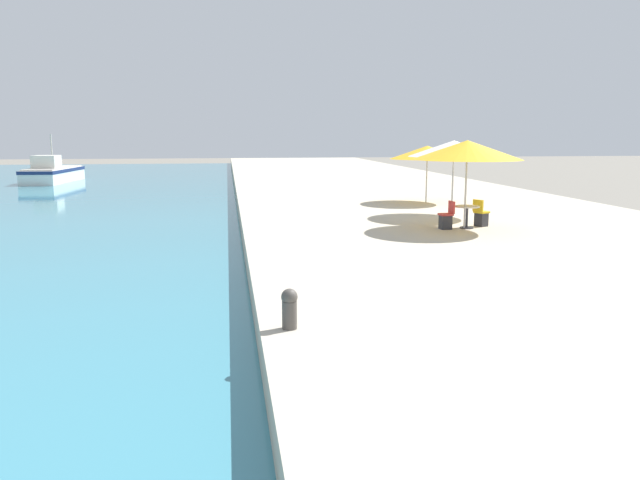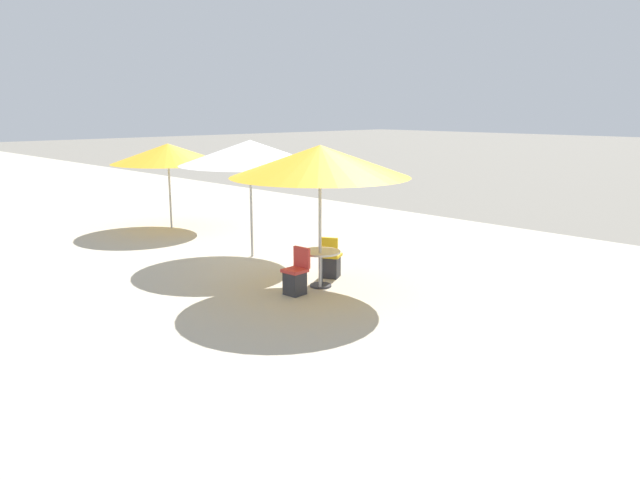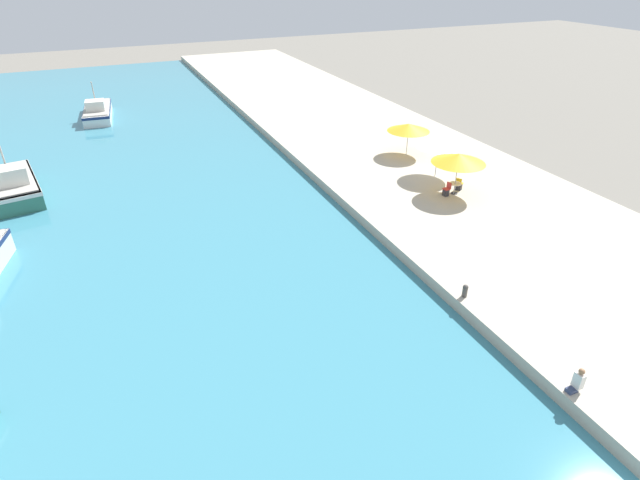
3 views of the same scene
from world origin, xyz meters
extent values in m
cube|color=#BCB29E|center=(8.00, 37.00, 0.34)|extent=(16.00, 90.00, 0.67)
cylinder|color=#B7B7B7|center=(7.16, 20.99, 1.87)|extent=(0.06, 0.06, 2.40)
cone|color=yellow|center=(7.16, 20.99, 3.23)|extent=(3.52, 3.52, 0.62)
cylinder|color=#B7B7B7|center=(7.90, 24.17, 1.86)|extent=(0.06, 0.06, 2.38)
cone|color=white|center=(7.90, 24.17, 3.20)|extent=(3.39, 3.39, 0.59)
cylinder|color=#B7B7B7|center=(8.41, 28.85, 1.72)|extent=(0.06, 0.06, 2.10)
cone|color=yellow|center=(8.41, 28.85, 2.92)|extent=(3.35, 3.35, 0.59)
cylinder|color=#333338|center=(7.28, 21.09, 0.69)|extent=(0.44, 0.44, 0.04)
cylinder|color=#333338|center=(7.28, 21.09, 1.02)|extent=(0.08, 0.08, 0.70)
cylinder|color=beige|center=(7.28, 21.09, 1.39)|extent=(0.80, 0.80, 0.04)
cube|color=#2D2D33|center=(6.53, 21.04, 0.90)|extent=(0.37, 0.37, 0.45)
cube|color=red|center=(6.53, 21.04, 1.15)|extent=(0.43, 0.43, 0.06)
cube|color=red|center=(6.73, 21.05, 1.38)|extent=(0.09, 0.40, 0.40)
cube|color=#2D2D33|center=(7.94, 21.46, 0.90)|extent=(0.46, 0.46, 0.45)
cube|color=gold|center=(7.94, 21.46, 1.15)|extent=(0.54, 0.54, 0.06)
cube|color=gold|center=(7.76, 21.36, 1.38)|extent=(0.25, 0.38, 0.40)
camera|label=1|loc=(-0.44, 1.79, 3.74)|focal=35.00mm
camera|label=2|loc=(-1.14, 12.26, 4.21)|focal=35.00mm
camera|label=3|loc=(-13.46, -3.39, 14.67)|focal=28.00mm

